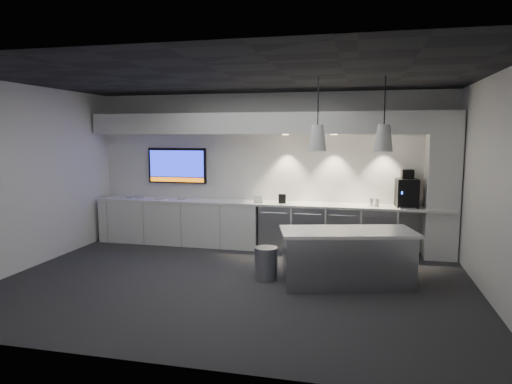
% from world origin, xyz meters
% --- Properties ---
extents(floor, '(7.00, 7.00, 0.00)m').
position_xyz_m(floor, '(0.00, 0.00, 0.00)').
color(floor, '#2A2A2C').
rests_on(floor, ground).
extents(ceiling, '(7.00, 7.00, 0.00)m').
position_xyz_m(ceiling, '(0.00, 0.00, 3.00)').
color(ceiling, black).
rests_on(ceiling, wall_back).
extents(wall_back, '(7.00, 0.00, 7.00)m').
position_xyz_m(wall_back, '(0.00, 2.50, 1.50)').
color(wall_back, white).
rests_on(wall_back, floor).
extents(wall_front, '(7.00, 0.00, 7.00)m').
position_xyz_m(wall_front, '(0.00, -2.50, 1.50)').
color(wall_front, white).
rests_on(wall_front, floor).
extents(wall_left, '(0.00, 7.00, 7.00)m').
position_xyz_m(wall_left, '(-3.50, 0.00, 1.50)').
color(wall_left, white).
rests_on(wall_left, floor).
extents(wall_right, '(0.00, 7.00, 7.00)m').
position_xyz_m(wall_right, '(3.50, 0.00, 1.50)').
color(wall_right, white).
rests_on(wall_right, floor).
extents(back_counter, '(6.80, 0.65, 0.04)m').
position_xyz_m(back_counter, '(0.00, 2.17, 0.88)').
color(back_counter, white).
rests_on(back_counter, left_base_cabinets).
extents(left_base_cabinets, '(3.30, 0.63, 0.86)m').
position_xyz_m(left_base_cabinets, '(-1.75, 2.17, 0.43)').
color(left_base_cabinets, white).
rests_on(left_base_cabinets, floor).
extents(fridge_unit_a, '(0.60, 0.61, 0.85)m').
position_xyz_m(fridge_unit_a, '(0.25, 2.17, 0.42)').
color(fridge_unit_a, '#95989D').
rests_on(fridge_unit_a, floor).
extents(fridge_unit_b, '(0.60, 0.61, 0.85)m').
position_xyz_m(fridge_unit_b, '(0.88, 2.17, 0.42)').
color(fridge_unit_b, '#95989D').
rests_on(fridge_unit_b, floor).
extents(fridge_unit_c, '(0.60, 0.61, 0.85)m').
position_xyz_m(fridge_unit_c, '(1.51, 2.17, 0.42)').
color(fridge_unit_c, '#95989D').
rests_on(fridge_unit_c, floor).
extents(fridge_unit_d, '(0.60, 0.61, 0.85)m').
position_xyz_m(fridge_unit_d, '(2.14, 2.17, 0.42)').
color(fridge_unit_d, '#95989D').
rests_on(fridge_unit_d, floor).
extents(backsplash, '(4.60, 0.03, 1.30)m').
position_xyz_m(backsplash, '(1.20, 2.48, 1.55)').
color(backsplash, white).
rests_on(backsplash, wall_back).
extents(soffit, '(6.90, 0.60, 0.40)m').
position_xyz_m(soffit, '(0.00, 2.20, 2.40)').
color(soffit, white).
rests_on(soffit, wall_back).
extents(column, '(0.55, 0.55, 2.60)m').
position_xyz_m(column, '(3.20, 2.20, 1.30)').
color(column, white).
rests_on(column, floor).
extents(wall_tv, '(1.25, 0.07, 0.72)m').
position_xyz_m(wall_tv, '(-1.90, 2.45, 1.56)').
color(wall_tv, black).
rests_on(wall_tv, wall_back).
extents(island, '(2.07, 1.27, 0.82)m').
position_xyz_m(island, '(1.64, 0.30, 0.41)').
color(island, '#95989D').
rests_on(island, floor).
extents(bin, '(0.43, 0.43, 0.50)m').
position_xyz_m(bin, '(0.43, 0.28, 0.25)').
color(bin, '#95989D').
rests_on(bin, floor).
extents(coffee_machine, '(0.40, 0.56, 0.67)m').
position_xyz_m(coffee_machine, '(2.61, 2.20, 1.18)').
color(coffee_machine, black).
rests_on(coffee_machine, back_counter).
extents(sign_black, '(0.14, 0.03, 0.18)m').
position_xyz_m(sign_black, '(0.36, 2.08, 0.99)').
color(sign_black, black).
rests_on(sign_black, back_counter).
extents(sign_white, '(0.18, 0.05, 0.14)m').
position_xyz_m(sign_white, '(-0.09, 2.05, 0.97)').
color(sign_white, white).
rests_on(sign_white, back_counter).
extents(cup_cluster, '(0.18, 0.18, 0.15)m').
position_xyz_m(cup_cluster, '(2.05, 2.17, 0.98)').
color(cup_cluster, white).
rests_on(cup_cluster, back_counter).
extents(tray_a, '(0.19, 0.19, 0.02)m').
position_xyz_m(tray_a, '(-2.81, 2.16, 0.91)').
color(tray_a, '#A6A6A6').
rests_on(tray_a, back_counter).
extents(tray_b, '(0.20, 0.20, 0.02)m').
position_xyz_m(tray_b, '(-2.62, 2.17, 0.91)').
color(tray_b, '#A6A6A6').
rests_on(tray_b, back_counter).
extents(tray_c, '(0.17, 0.17, 0.02)m').
position_xyz_m(tray_c, '(-2.12, 2.09, 0.91)').
color(tray_c, '#A6A6A6').
rests_on(tray_c, back_counter).
extents(tray_d, '(0.19, 0.19, 0.02)m').
position_xyz_m(tray_d, '(-1.70, 2.17, 0.91)').
color(tray_d, '#A6A6A6').
rests_on(tray_d, back_counter).
extents(pendant_left, '(0.26, 0.26, 1.07)m').
position_xyz_m(pendant_left, '(1.18, 0.30, 2.15)').
color(pendant_left, white).
rests_on(pendant_left, ceiling).
extents(pendant_right, '(0.26, 0.26, 1.07)m').
position_xyz_m(pendant_right, '(2.10, 0.30, 2.15)').
color(pendant_right, white).
rests_on(pendant_right, ceiling).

